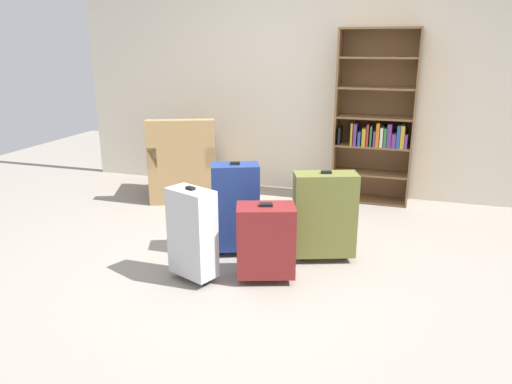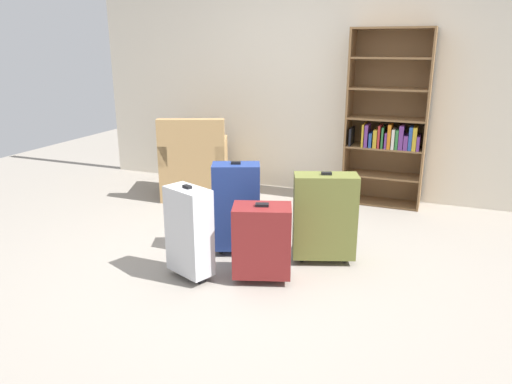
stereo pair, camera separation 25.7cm
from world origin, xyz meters
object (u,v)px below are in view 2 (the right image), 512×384
object	(u,v)px
suitcase_silver	(189,231)
suitcase_olive	(325,216)
suitcase_navy_blue	(236,207)
bookshelf	(388,122)
mug	(237,194)
suitcase_dark_red	(262,240)
armchair	(195,168)

from	to	relation	value
suitcase_silver	suitcase_olive	size ratio (longest dim) A/B	0.97
suitcase_navy_blue	bookshelf	bearing A→B (deg)	62.33
mug	suitcase_dark_red	size ratio (longest dim) A/B	0.21
mug	suitcase_dark_red	world-z (taller)	suitcase_dark_red
suitcase_dark_red	suitcase_silver	bearing A→B (deg)	-161.40
suitcase_dark_red	suitcase_silver	xyz separation A→B (m)	(-0.49, -0.17, 0.06)
bookshelf	suitcase_olive	world-z (taller)	bookshelf
suitcase_dark_red	suitcase_navy_blue	xyz separation A→B (m)	(-0.36, 0.37, 0.09)
armchair	suitcase_dark_red	xyz separation A→B (m)	(1.43, -1.65, -0.01)
bookshelf	suitcase_dark_red	bearing A→B (deg)	-105.02
bookshelf	suitcase_olive	bearing A→B (deg)	-97.96
armchair	mug	bearing A→B (deg)	5.29
bookshelf	suitcase_dark_red	world-z (taller)	bookshelf
suitcase_dark_red	suitcase_silver	world-z (taller)	suitcase_silver
armchair	suitcase_navy_blue	distance (m)	1.67
suitcase_navy_blue	suitcase_olive	bearing A→B (deg)	7.62
suitcase_dark_red	suitcase_olive	size ratio (longest dim) A/B	0.80
bookshelf	suitcase_navy_blue	size ratio (longest dim) A/B	2.34
suitcase_silver	suitcase_olive	world-z (taller)	suitcase_olive
suitcase_dark_red	bookshelf	bearing A→B (deg)	74.98
bookshelf	suitcase_navy_blue	bearing A→B (deg)	-117.67
armchair	suitcase_navy_blue	bearing A→B (deg)	-50.14
bookshelf	armchair	size ratio (longest dim) A/B	1.98
armchair	suitcase_dark_red	size ratio (longest dim) A/B	1.57
mug	suitcase_navy_blue	xyz separation A→B (m)	(0.58, -1.32, 0.35)
suitcase_dark_red	suitcase_silver	distance (m)	0.52
suitcase_silver	suitcase_navy_blue	world-z (taller)	suitcase_navy_blue
armchair	suitcase_olive	xyz separation A→B (m)	(1.77, -1.19, 0.06)
mug	suitcase_navy_blue	world-z (taller)	suitcase_navy_blue
bookshelf	suitcase_silver	bearing A→B (deg)	-114.79
bookshelf	armchair	xyz separation A→B (m)	(-2.00, -0.51, -0.55)
armchair	suitcase_silver	xyz separation A→B (m)	(0.93, -1.81, 0.05)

